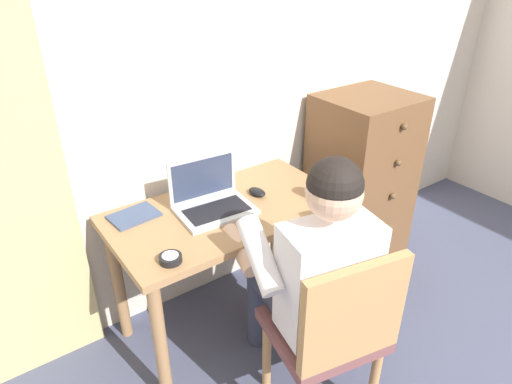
{
  "coord_description": "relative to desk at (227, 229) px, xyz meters",
  "views": [
    {
      "loc": [
        -1.24,
        0.27,
        1.8
      ],
      "look_at": [
        -0.19,
        1.73,
        0.81
      ],
      "focal_mm": 31.79,
      "sensor_mm": 36.0,
      "label": 1
    }
  ],
  "objects": [
    {
      "name": "wall_back",
      "position": [
        0.29,
        0.37,
        0.65
      ],
      "size": [
        4.8,
        0.05,
        2.5
      ],
      "primitive_type": "cube",
      "color": "beige",
      "rests_on": "ground_plane"
    },
    {
      "name": "desk",
      "position": [
        0.0,
        0.0,
        0.0
      ],
      "size": [
        1.09,
        0.6,
        0.71
      ],
      "color": "#9E754C",
      "rests_on": "ground_plane"
    },
    {
      "name": "dresser",
      "position": [
        1.01,
        0.08,
        -0.07
      ],
      "size": [
        0.53,
        0.5,
        1.06
      ],
      "color": "brown",
      "rests_on": "ground_plane"
    },
    {
      "name": "chair",
      "position": [
        0.04,
        -0.69,
        -0.11
      ],
      "size": [
        0.49,
        0.48,
        0.87
      ],
      "color": "brown",
      "rests_on": "ground_plane"
    },
    {
      "name": "person_seated",
      "position": [
        0.07,
        -0.51,
        0.07
      ],
      "size": [
        0.61,
        0.64,
        1.19
      ],
      "color": "#33384C",
      "rests_on": "ground_plane"
    },
    {
      "name": "laptop",
      "position": [
        -0.06,
        0.04,
        0.17
      ],
      "size": [
        0.36,
        0.27,
        0.24
      ],
      "color": "#B7BABF",
      "rests_on": "desk"
    },
    {
      "name": "computer_mouse",
      "position": [
        0.19,
        0.02,
        0.13
      ],
      "size": [
        0.07,
        0.11,
        0.03
      ],
      "primitive_type": "ellipsoid",
      "rotation": [
        0.0,
        0.0,
        0.13
      ],
      "color": "black",
      "rests_on": "desk"
    },
    {
      "name": "desk_clock",
      "position": [
        -0.39,
        -0.22,
        0.13
      ],
      "size": [
        0.09,
        0.09,
        0.03
      ],
      "color": "black",
      "rests_on": "desk"
    },
    {
      "name": "notebook_pad",
      "position": [
        -0.38,
        0.18,
        0.12
      ],
      "size": [
        0.22,
        0.17,
        0.01
      ],
      "primitive_type": "cube",
      "rotation": [
        0.0,
        0.0,
        0.1
      ],
      "color": "#3D4C6B",
      "rests_on": "desk"
    },
    {
      "name": "coffee_mug",
      "position": [
        0.41,
        -0.18,
        0.16
      ],
      "size": [
        0.12,
        0.08,
        0.09
      ],
      "color": "silver",
      "rests_on": "desk"
    }
  ]
}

